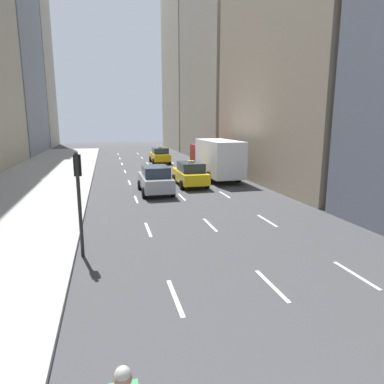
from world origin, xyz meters
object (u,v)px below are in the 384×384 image
at_px(box_truck, 215,157).
at_px(taxi_second, 160,155).
at_px(traffic_light_pole, 79,187).
at_px(sedan_black_near, 155,179).
at_px(taxi_third, 190,174).

bearing_deg(box_truck, taxi_second, 103.67).
distance_m(box_truck, traffic_light_pole, 17.56).
height_order(taxi_second, traffic_light_pole, traffic_light_pole).
bearing_deg(sedan_black_near, taxi_second, 80.27).
height_order(sedan_black_near, box_truck, box_truck).
xyz_separation_m(sedan_black_near, traffic_light_pole, (-3.95, -9.90, 1.50)).
bearing_deg(taxi_second, box_truck, -76.33).
distance_m(taxi_second, taxi_third, 14.35).
distance_m(sedan_black_near, box_truck, 7.43).
height_order(box_truck, traffic_light_pole, traffic_light_pole).
height_order(taxi_second, sedan_black_near, taxi_second).
xyz_separation_m(taxi_second, sedan_black_near, (-2.80, -16.33, 0.03)).
bearing_deg(taxi_second, taxi_third, -90.00).
relative_size(sedan_black_near, traffic_light_pole, 1.24).
bearing_deg(traffic_light_pole, taxi_second, 75.57).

